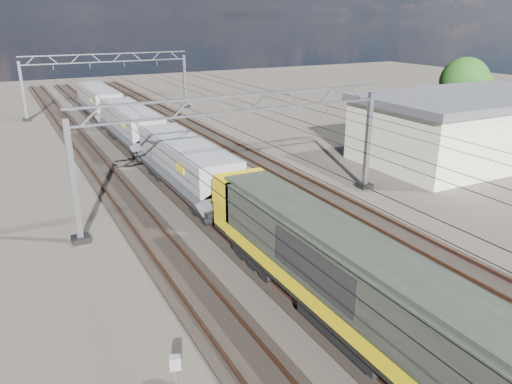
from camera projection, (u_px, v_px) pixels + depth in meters
name	position (u px, v px, depth m)	size (l,w,h in m)	color
ground	(274.00, 235.00, 27.24)	(160.00, 160.00, 0.00)	black
track_outer_west	(168.00, 257.00, 24.60)	(2.60, 140.00, 0.30)	black
track_loco	(241.00, 241.00, 26.35)	(2.60, 140.00, 0.30)	black
track_inner_east	(305.00, 227.00, 28.09)	(2.60, 140.00, 0.30)	black
track_outer_east	(361.00, 215.00, 29.83)	(2.60, 140.00, 0.30)	black
catenary_gantry_mid	(241.00, 149.00, 29.27)	(19.90, 0.90, 7.11)	gray
catenary_gantry_far	(109.00, 81.00, 59.34)	(19.90, 0.90, 7.11)	gray
overhead_wires	(214.00, 107.00, 32.00)	(12.03, 140.00, 0.53)	black
locomotive	(359.00, 286.00, 17.59)	(2.76, 21.10, 3.62)	black
hopper_wagon_lead	(186.00, 164.00, 32.40)	(3.38, 13.00, 3.25)	black
hopper_wagon_mid	(131.00, 124.00, 44.26)	(3.38, 13.00, 3.25)	black
hopper_wagon_third	(99.00, 101.00, 56.12)	(3.38, 13.00, 3.25)	black
trackside_cabinet	(175.00, 364.00, 15.96)	(0.43, 0.37, 1.08)	gray
industrial_shed	(471.00, 126.00, 40.93)	(18.60, 10.60, 5.40)	silver
tree_far	(468.00, 84.00, 50.39)	(5.44, 5.04, 7.43)	#3B291A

